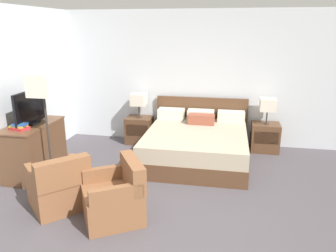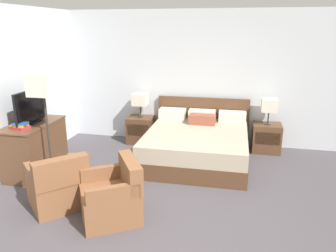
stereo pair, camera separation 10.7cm
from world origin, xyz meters
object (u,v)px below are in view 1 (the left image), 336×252
object	(u,v)px
table_lamp_left	(139,100)
bed	(197,144)
book_blue_cover	(18,126)
tv	(30,108)
dresser	(34,148)
book_small_top	(20,124)
floor_lamp	(43,92)
nightstand_right	(265,137)
armchair_companion	(116,198)
book_red_cover	(19,128)
armchair_by_window	(60,187)
table_lamp_right	(268,105)
nightstand_left	(139,130)

from	to	relation	value
table_lamp_left	bed	bearing A→B (deg)	-28.94
table_lamp_left	book_blue_cover	xyz separation A→B (m)	(-1.28, -2.05, -0.02)
bed	tv	distance (m)	2.84
dresser	book_blue_cover	bearing A→B (deg)	-93.85
book_small_top	floor_lamp	world-z (taller)	floor_lamp
nightstand_right	book_small_top	bearing A→B (deg)	-151.36
dresser	tv	xyz separation A→B (m)	(0.00, 0.03, 0.67)
tv	armchair_companion	bearing A→B (deg)	-31.13
dresser	book_red_cover	world-z (taller)	book_red_cover
book_red_cover	nightstand_right	bearing A→B (deg)	28.53
bed	armchair_by_window	bearing A→B (deg)	-128.91
table_lamp_left	book_small_top	distance (m)	2.41
bed	table_lamp_right	world-z (taller)	table_lamp_right
armchair_companion	book_small_top	bearing A→B (deg)	156.90
armchair_by_window	book_red_cover	bearing A→B (deg)	146.20
book_small_top	bed	bearing A→B (deg)	28.51
bed	book_blue_cover	xyz separation A→B (m)	(-2.53, -1.36, 0.59)
bed	nightstand_left	bearing A→B (deg)	151.11
nightstand_left	book_red_cover	xyz separation A→B (m)	(-1.27, -2.05, 0.59)
book_blue_cover	armchair_by_window	world-z (taller)	book_blue_cover
table_lamp_left	armchair_companion	world-z (taller)	table_lamp_left
armchair_by_window	armchair_companion	bearing A→B (deg)	-8.07
book_red_cover	table_lamp_right	bearing A→B (deg)	28.55
bed	dresser	distance (m)	2.74
dresser	armchair_companion	world-z (taller)	dresser
bed	dresser	world-z (taller)	bed
book_red_cover	book_small_top	size ratio (longest dim) A/B	1.21
nightstand_right	book_small_top	xyz separation A→B (m)	(-3.76, -2.05, 0.65)
table_lamp_left	tv	xyz separation A→B (m)	(-1.26, -1.74, 0.19)
bed	table_lamp_left	distance (m)	1.56
book_red_cover	nightstand_left	bearing A→B (deg)	58.25
table_lamp_left	dresser	size ratio (longest dim) A/B	0.44
tv	armchair_by_window	size ratio (longest dim) A/B	0.81
book_red_cover	armchair_by_window	world-z (taller)	book_red_cover
table_lamp_left	floor_lamp	xyz separation A→B (m)	(-0.77, -2.11, 0.52)
bed	floor_lamp	bearing A→B (deg)	-145.01
nightstand_left	armchair_by_window	size ratio (longest dim) A/B	0.56
tv	book_small_top	bearing A→B (deg)	-88.84
nightstand_left	book_blue_cover	bearing A→B (deg)	-121.97
bed	table_lamp_left	xyz separation A→B (m)	(-1.25, 0.69, 0.61)
table_lamp_left	armchair_companion	distance (m)	2.90
bed	dresser	size ratio (longest dim) A/B	1.79
tv	book_red_cover	xyz separation A→B (m)	(-0.01, -0.31, -0.24)
table_lamp_left	floor_lamp	world-z (taller)	floor_lamp
nightstand_left	armchair_by_window	world-z (taller)	armchair_by_window
tv	table_lamp_left	bearing A→B (deg)	54.17
nightstand_right	book_red_cover	bearing A→B (deg)	-151.47
bed	armchair_companion	distance (m)	2.24
table_lamp_right	armchair_by_window	size ratio (longest dim) A/B	0.51
nightstand_right	armchair_companion	bearing A→B (deg)	-126.18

